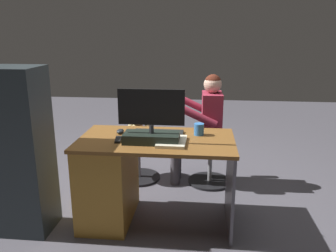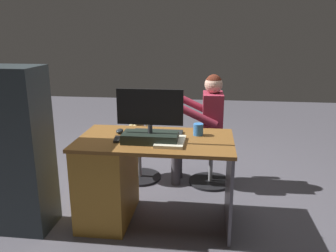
# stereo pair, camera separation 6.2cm
# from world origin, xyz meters

# --- Properties ---
(ground_plane) EXTENTS (10.00, 10.00, 0.00)m
(ground_plane) POSITION_xyz_m (0.00, 0.00, 0.00)
(ground_plane) COLOR #4F4C55
(desk) EXTENTS (1.27, 0.71, 0.75)m
(desk) POSITION_xyz_m (0.32, 0.42, 0.40)
(desk) COLOR brown
(desk) RESTS_ON ground_plane
(monitor) EXTENTS (0.51, 0.20, 0.42)m
(monitor) POSITION_xyz_m (0.02, 0.52, 0.87)
(monitor) COLOR black
(monitor) RESTS_ON desk
(keyboard) EXTENTS (0.42, 0.14, 0.02)m
(keyboard) POSITION_xyz_m (-0.00, 0.28, 0.76)
(keyboard) COLOR black
(keyboard) RESTS_ON desk
(computer_mouse) EXTENTS (0.06, 0.10, 0.04)m
(computer_mouse) POSITION_xyz_m (0.33, 0.30, 0.76)
(computer_mouse) COLOR black
(computer_mouse) RESTS_ON desk
(cup) EXTENTS (0.08, 0.08, 0.10)m
(cup) POSITION_xyz_m (-0.34, 0.28, 0.80)
(cup) COLOR #3372BF
(cup) RESTS_ON desk
(tv_remote) EXTENTS (0.06, 0.15, 0.02)m
(tv_remote) POSITION_xyz_m (0.30, 0.50, 0.75)
(tv_remote) COLOR black
(tv_remote) RESTS_ON desk
(notebook_binder) EXTENTS (0.23, 0.30, 0.02)m
(notebook_binder) POSITION_xyz_m (-0.14, 0.52, 0.76)
(notebook_binder) COLOR beige
(notebook_binder) RESTS_ON desk
(office_chair_teddy) EXTENTS (0.47, 0.47, 0.44)m
(office_chair_teddy) POSITION_xyz_m (0.32, -0.43, 0.26)
(office_chair_teddy) COLOR black
(office_chair_teddy) RESTS_ON ground_plane
(teddy_bear) EXTENTS (0.24, 0.24, 0.34)m
(teddy_bear) POSITION_xyz_m (0.32, -0.44, 0.59)
(teddy_bear) COLOR tan
(teddy_bear) RESTS_ON office_chair_teddy
(visitor_chair) EXTENTS (0.46, 0.46, 0.44)m
(visitor_chair) POSITION_xyz_m (-0.46, -0.40, 0.25)
(visitor_chair) COLOR black
(visitor_chair) RESTS_ON ground_plane
(person) EXTENTS (0.52, 0.49, 1.17)m
(person) POSITION_xyz_m (-0.38, -0.41, 0.68)
(person) COLOR maroon
(person) RESTS_ON ground_plane
(equipment_rack) EXTENTS (0.44, 0.36, 1.34)m
(equipment_rack) POSITION_xyz_m (1.06, 0.64, 0.67)
(equipment_rack) COLOR #262F32
(equipment_rack) RESTS_ON ground_plane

